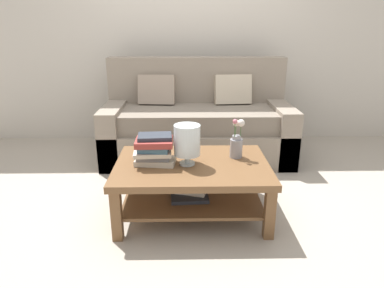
{
  "coord_description": "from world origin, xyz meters",
  "views": [
    {
      "loc": [
        -0.05,
        -2.73,
        1.41
      ],
      "look_at": [
        0.0,
        -0.19,
        0.52
      ],
      "focal_mm": 32.31,
      "sensor_mm": 36.0,
      "label": 1
    }
  ],
  "objects_px": {
    "flower_pitcher": "(237,143)",
    "glass_hurricane_vase": "(187,141)",
    "book_stack_main": "(154,149)",
    "couch": "(197,124)",
    "coffee_table": "(192,177)"
  },
  "relations": [
    {
      "from": "flower_pitcher",
      "to": "glass_hurricane_vase",
      "type": "bearing_deg",
      "value": -159.79
    },
    {
      "from": "book_stack_main",
      "to": "glass_hurricane_vase",
      "type": "xyz_separation_m",
      "value": [
        0.24,
        -0.02,
        0.07
      ]
    },
    {
      "from": "couch",
      "to": "flower_pitcher",
      "type": "bearing_deg",
      "value": -77.04
    },
    {
      "from": "coffee_table",
      "to": "flower_pitcher",
      "type": "distance_m",
      "value": 0.43
    },
    {
      "from": "couch",
      "to": "book_stack_main",
      "type": "relative_size",
      "value": 6.26
    },
    {
      "from": "couch",
      "to": "flower_pitcher",
      "type": "relative_size",
      "value": 6.31
    },
    {
      "from": "book_stack_main",
      "to": "couch",
      "type": "bearing_deg",
      "value": 74.11
    },
    {
      "from": "book_stack_main",
      "to": "glass_hurricane_vase",
      "type": "relative_size",
      "value": 1.05
    },
    {
      "from": "book_stack_main",
      "to": "glass_hurricane_vase",
      "type": "distance_m",
      "value": 0.26
    },
    {
      "from": "couch",
      "to": "glass_hurricane_vase",
      "type": "xyz_separation_m",
      "value": [
        -0.12,
        -1.29,
        0.24
      ]
    },
    {
      "from": "couch",
      "to": "coffee_table",
      "type": "xyz_separation_m",
      "value": [
        -0.08,
        -1.27,
        -0.06
      ]
    },
    {
      "from": "coffee_table",
      "to": "book_stack_main",
      "type": "bearing_deg",
      "value": 179.62
    },
    {
      "from": "couch",
      "to": "coffee_table",
      "type": "bearing_deg",
      "value": -93.62
    },
    {
      "from": "flower_pitcher",
      "to": "coffee_table",
      "type": "bearing_deg",
      "value": -160.61
    },
    {
      "from": "coffee_table",
      "to": "flower_pitcher",
      "type": "bearing_deg",
      "value": 19.39
    }
  ]
}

